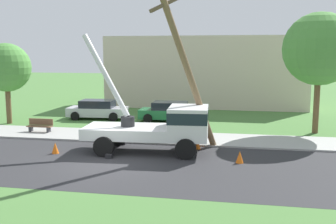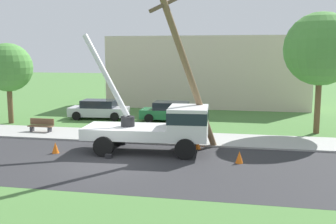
% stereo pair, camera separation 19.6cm
% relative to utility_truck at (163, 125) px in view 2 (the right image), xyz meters
% --- Properties ---
extents(ground_plane, '(120.00, 120.00, 0.00)m').
position_rel_utility_truck_xyz_m(ground_plane, '(-2.14, 9.62, -1.41)').
color(ground_plane, '#477538').
extents(road_asphalt, '(80.00, 7.82, 0.01)m').
position_rel_utility_truck_xyz_m(road_asphalt, '(-2.14, -2.38, -1.40)').
color(road_asphalt, '#2B2B2D').
rests_on(road_asphalt, ground).
extents(sidewalk_strip, '(80.00, 3.34, 0.10)m').
position_rel_utility_truck_xyz_m(sidewalk_strip, '(-2.14, 3.20, -1.36)').
color(sidewalk_strip, '#9E9E99').
rests_on(sidewalk_strip, ground).
extents(utility_truck, '(6.91, 3.21, 5.98)m').
position_rel_utility_truck_xyz_m(utility_truck, '(0.00, 0.00, 0.00)').
color(utility_truck, silver).
rests_on(utility_truck, ground).
extents(leaning_utility_pole, '(3.08, 3.26, 8.34)m').
position_rel_utility_truck_xyz_m(leaning_utility_pole, '(1.15, 0.36, 2.85)').
color(leaning_utility_pole, brown).
rests_on(leaning_utility_pole, ground).
extents(traffic_cone_ahead, '(0.36, 0.36, 0.56)m').
position_rel_utility_truck_xyz_m(traffic_cone_ahead, '(3.85, -1.29, -1.13)').
color(traffic_cone_ahead, orange).
rests_on(traffic_cone_ahead, ground).
extents(traffic_cone_behind, '(0.36, 0.36, 0.56)m').
position_rel_utility_truck_xyz_m(traffic_cone_behind, '(-5.24, -1.23, -1.13)').
color(traffic_cone_behind, orange).
rests_on(traffic_cone_behind, ground).
extents(traffic_cone_curbside, '(0.36, 0.36, 0.56)m').
position_rel_utility_truck_xyz_m(traffic_cone_curbside, '(1.64, 1.02, -1.13)').
color(traffic_cone_curbside, orange).
rests_on(traffic_cone_curbside, ground).
extents(parked_sedan_silver, '(4.50, 2.19, 1.42)m').
position_rel_utility_truck_xyz_m(parked_sedan_silver, '(-6.85, 9.11, -0.70)').
color(parked_sedan_silver, '#B7B7BF').
rests_on(parked_sedan_silver, ground).
extents(parked_sedan_green, '(4.43, 2.06, 1.42)m').
position_rel_utility_truck_xyz_m(parked_sedan_green, '(-1.27, 9.01, -0.70)').
color(parked_sedan_green, '#1E6638').
rests_on(parked_sedan_green, ground).
extents(park_bench, '(1.60, 0.45, 0.90)m').
position_rel_utility_truck_xyz_m(park_bench, '(-8.45, 3.27, -0.95)').
color(park_bench, brown).
rests_on(park_bench, ground).
extents(roadside_tree_near, '(4.44, 4.44, 7.43)m').
position_rel_utility_truck_xyz_m(roadside_tree_near, '(8.42, 6.51, 3.78)').
color(roadside_tree_near, brown).
rests_on(roadside_tree_near, ground).
extents(roadside_tree_far, '(3.37, 3.37, 5.63)m').
position_rel_utility_truck_xyz_m(roadside_tree_far, '(-12.30, 6.05, 2.52)').
color(roadside_tree_far, brown).
rests_on(roadside_tree_far, ground).
extents(lowrise_building_backdrop, '(18.00, 6.00, 6.40)m').
position_rel_utility_truck_xyz_m(lowrise_building_backdrop, '(0.47, 18.30, 1.79)').
color(lowrise_building_backdrop, beige).
rests_on(lowrise_building_backdrop, ground).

